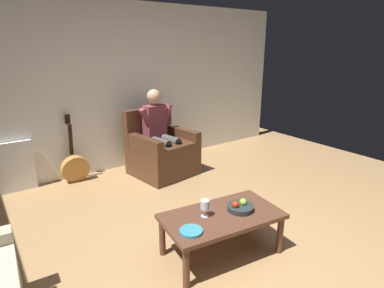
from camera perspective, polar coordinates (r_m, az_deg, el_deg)
ground_plane at (r=3.14m, az=13.42°, el=-20.75°), size 7.44×7.44×0.00m
wall_back at (r=5.11m, az=-12.99°, el=9.75°), size 6.39×0.06×2.55m
armchair at (r=4.90m, az=-5.53°, el=-1.49°), size 0.96×0.93×0.99m
person_seated at (r=4.81m, az=-5.74°, el=2.57°), size 0.61×0.62×1.29m
coffee_table at (r=3.05m, az=5.40°, el=-13.40°), size 1.17×0.74×0.42m
guitar at (r=4.91m, az=-20.30°, el=-3.85°), size 0.40×0.22×0.99m
radiator at (r=4.89m, az=-29.53°, el=-3.70°), size 0.53×0.06×0.70m
wine_glass_near at (r=2.93m, az=2.34°, el=-11.01°), size 0.08×0.08×0.16m
fruit_bowl at (r=3.09m, az=8.65°, el=-11.13°), size 0.25×0.25×0.11m
decorative_dish at (r=2.75m, az=-0.18°, el=-15.39°), size 0.20×0.20×0.02m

